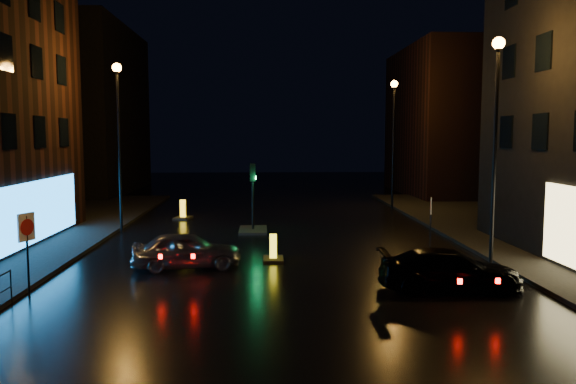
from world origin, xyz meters
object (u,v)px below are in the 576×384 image
(dark_sedan, at_px, (450,270))
(traffic_signal, at_px, (253,221))
(bollard_far, at_px, (183,215))
(road_sign_left, at_px, (27,234))
(road_sign_right, at_px, (431,210))
(bollard_near, at_px, (273,255))
(silver_hatchback, at_px, (187,250))

(dark_sedan, bearing_deg, traffic_signal, 32.44)
(dark_sedan, bearing_deg, bollard_far, 36.75)
(dark_sedan, relative_size, road_sign_left, 1.74)
(dark_sedan, height_order, road_sign_left, road_sign_left)
(traffic_signal, bearing_deg, road_sign_right, -28.37)
(traffic_signal, relative_size, bollard_far, 2.45)
(road_sign_left, bearing_deg, traffic_signal, 82.85)
(bollard_near, relative_size, road_sign_right, 0.55)
(bollard_near, relative_size, bollard_far, 0.84)
(bollard_near, xyz_separation_m, road_sign_right, (6.95, 2.49, 1.38))
(dark_sedan, xyz_separation_m, bollard_far, (-10.51, 15.70, -0.40))
(bollard_near, xyz_separation_m, road_sign_left, (-7.45, -4.63, 1.68))
(road_sign_left, relative_size, road_sign_right, 1.19)
(bollard_far, bearing_deg, road_sign_left, -88.84)
(traffic_signal, xyz_separation_m, dark_sedan, (6.35, -11.23, 0.14))
(bollard_near, height_order, bollard_far, bollard_far)
(road_sign_left, xyz_separation_m, road_sign_right, (14.40, 7.12, -0.30))
(dark_sedan, xyz_separation_m, road_sign_left, (-12.90, -0.13, 1.27))
(silver_hatchback, bearing_deg, traffic_signal, -23.50)
(traffic_signal, relative_size, dark_sedan, 0.78)
(dark_sedan, relative_size, road_sign_right, 2.07)
(silver_hatchback, bearing_deg, bollard_far, 1.29)
(bollard_near, height_order, road_sign_left, road_sign_left)
(traffic_signal, distance_m, bollard_near, 6.80)
(bollard_far, distance_m, road_sign_right, 14.89)
(dark_sedan, height_order, road_sign_right, road_sign_right)
(road_sign_right, bearing_deg, bollard_near, 37.62)
(traffic_signal, height_order, road_sign_left, traffic_signal)
(silver_hatchback, height_order, road_sign_right, road_sign_right)
(traffic_signal, relative_size, road_sign_left, 1.35)
(silver_hatchback, bearing_deg, bollard_near, -77.26)
(silver_hatchback, relative_size, bollard_near, 3.31)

